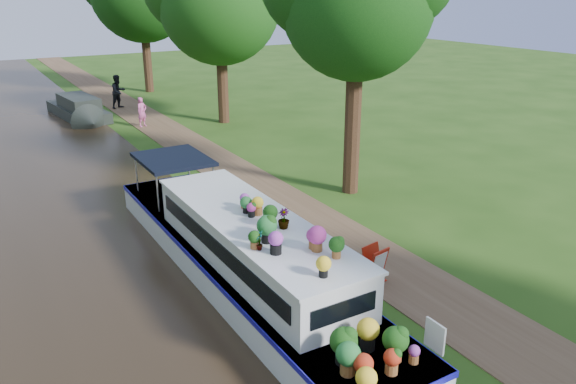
{
  "coord_description": "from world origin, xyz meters",
  "views": [
    {
      "loc": [
        -7.48,
        -11.71,
        6.73
      ],
      "look_at": [
        0.1,
        1.01,
        1.3
      ],
      "focal_mm": 35.0,
      "sensor_mm": 36.0,
      "label": 1
    }
  ],
  "objects": [
    {
      "name": "pedestrian_pink",
      "position": [
        0.5,
        16.13,
        0.77
      ],
      "size": [
        0.64,
        0.55,
        1.49
      ],
      "primitive_type": "imported",
      "rotation": [
        0.0,
        0.0,
        0.42
      ],
      "color": "#BE4E83",
      "rests_on": "towpath"
    },
    {
      "name": "canal_water",
      "position": [
        -6.0,
        0.0,
        0.01
      ],
      "size": [
        10.0,
        100.0,
        0.02
      ],
      "primitive_type": "cube",
      "color": "black",
      "rests_on": "ground"
    },
    {
      "name": "sandwich_board",
      "position": [
        0.45,
        -2.48,
        0.44
      ],
      "size": [
        0.59,
        0.54,
        0.9
      ],
      "rotation": [
        0.0,
        0.0,
        0.18
      ],
      "color": "#B31E0C",
      "rests_on": "towpath"
    },
    {
      "name": "towpath",
      "position": [
        1.2,
        0.0,
        0.01
      ],
      "size": [
        2.2,
        100.0,
        0.03
      ],
      "primitive_type": "cube",
      "color": "brown",
      "rests_on": "ground"
    },
    {
      "name": "pedestrian_dark",
      "position": [
        0.73,
        21.37,
        0.99
      ],
      "size": [
        1.16,
        1.06,
        1.93
      ],
      "primitive_type": "imported",
      "rotation": [
        0.0,
        0.0,
        0.44
      ],
      "color": "black",
      "rests_on": "towpath"
    },
    {
      "name": "second_boat",
      "position": [
        -1.85,
        19.77,
        0.5
      ],
      "size": [
        2.41,
        6.46,
        1.22
      ],
      "rotation": [
        0.0,
        0.0,
        0.11
      ],
      "color": "black",
      "rests_on": "canal_water"
    },
    {
      "name": "verge_plant",
      "position": [
        0.05,
        0.75,
        0.24
      ],
      "size": [
        0.48,
        0.43,
        0.48
      ],
      "primitive_type": "imported",
      "rotation": [
        0.0,
        0.0,
        -0.15
      ],
      "color": "#2F6E21",
      "rests_on": "ground"
    },
    {
      "name": "plant_boat",
      "position": [
        -2.25,
        -1.4,
        0.85
      ],
      "size": [
        2.29,
        13.52,
        2.3
      ],
      "color": "white",
      "rests_on": "canal_water"
    },
    {
      "name": "ground",
      "position": [
        0.0,
        0.0,
        0.0
      ],
      "size": [
        100.0,
        100.0,
        0.0
      ],
      "primitive_type": "plane",
      "color": "#244611",
      "rests_on": "ground"
    }
  ]
}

